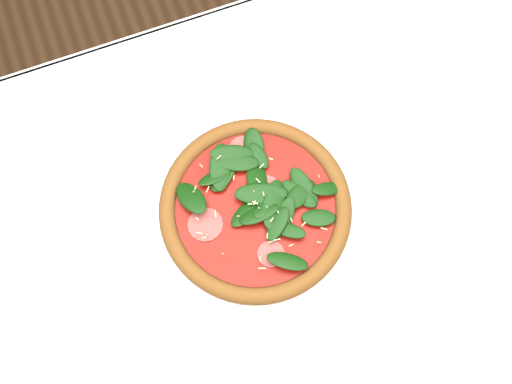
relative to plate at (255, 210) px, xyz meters
name	(u,v)px	position (x,y,z in m)	size (l,w,h in m)	color
ground	(255,305)	(-0.02, -0.04, -0.76)	(6.00, 6.00, 0.00)	brown
dining_table	(254,254)	(-0.02, -0.04, -0.11)	(1.21, 0.81, 0.75)	white
plate	(255,210)	(0.00, 0.00, 0.00)	(0.33, 0.33, 0.01)	silver
pizza	(255,207)	(0.00, 0.00, 0.02)	(0.35, 0.35, 0.04)	olive
saucer_near	(476,223)	(0.30, -0.14, 0.00)	(0.14, 0.14, 0.01)	silver
saucer_far	(370,7)	(0.31, 0.27, 0.00)	(0.12, 0.12, 0.01)	silver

